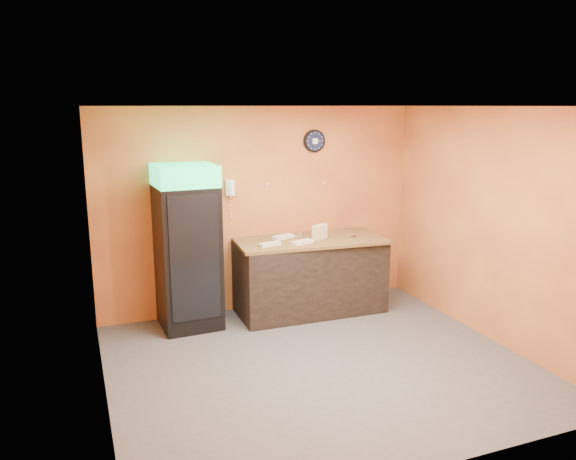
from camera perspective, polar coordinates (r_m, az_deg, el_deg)
name	(u,v)px	position (r m, az deg, el deg)	size (l,w,h in m)	color
floor	(319,364)	(6.41, 3.18, -13.43)	(4.50, 4.50, 0.00)	#47474C
back_wall	(261,210)	(7.76, -2.80, 2.08)	(4.50, 0.02, 2.80)	#E28E3F
left_wall	(97,263)	(5.43, -18.85, -3.18)	(0.02, 4.00, 2.80)	#E28E3F
right_wall	(492,226)	(7.15, 19.98, 0.43)	(0.02, 4.00, 2.80)	#E28E3F
ceiling	(323,106)	(5.77, 3.53, 12.45)	(4.50, 4.00, 0.02)	white
beverage_cooler	(188,250)	(7.19, -10.12, -2.01)	(0.76, 0.78, 2.10)	black
prep_counter	(310,277)	(7.77, 2.23, -4.76)	(1.99, 0.89, 1.00)	black
wall_clock	(314,141)	(7.90, 2.69, 9.03)	(0.31, 0.06, 0.31)	black
wall_phone	(230,188)	(7.53, -5.90, 4.28)	(0.11, 0.10, 0.21)	white
butcher_paper	(310,240)	(7.63, 2.27, -1.04)	(2.02, 0.95, 0.04)	brown
sub_roll_stack	(320,232)	(7.58, 3.25, -0.20)	(0.25, 0.17, 0.20)	beige
wrapped_sandwich_left	(270,244)	(7.24, -1.85, -1.46)	(0.28, 0.11, 0.04)	silver
wrapped_sandwich_mid	(302,242)	(7.34, 1.45, -1.24)	(0.29, 0.12, 0.04)	silver
wrapped_sandwich_right	(283,237)	(7.63, -0.51, -0.71)	(0.30, 0.12, 0.04)	silver
kitchen_tool	(301,234)	(7.74, 1.34, -0.46)	(0.06, 0.06, 0.06)	silver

